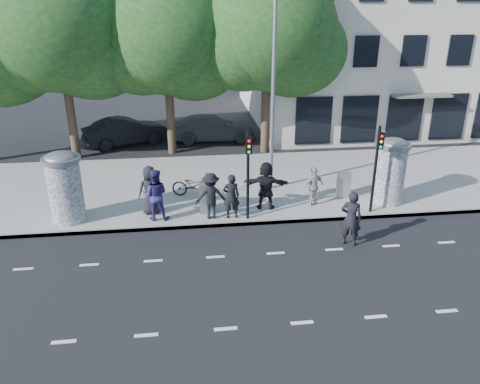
{
  "coord_description": "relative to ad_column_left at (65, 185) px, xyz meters",
  "views": [
    {
      "loc": [
        -2.81,
        -11.83,
        7.85
      ],
      "look_at": [
        -0.93,
        3.5,
        1.37
      ],
      "focal_mm": 35.0,
      "sensor_mm": 36.0,
      "label": 1
    }
  ],
  "objects": [
    {
      "name": "ped_d",
      "position": [
        5.25,
        -0.44,
        -0.5
      ],
      "size": [
        1.19,
        0.73,
        1.78
      ],
      "primitive_type": "imported",
      "rotation": [
        0.0,
        0.0,
        3.2
      ],
      "color": "black",
      "rests_on": "sidewalk"
    },
    {
      "name": "sidewalk",
      "position": [
        7.2,
        3.0,
        -1.46
      ],
      "size": [
        40.0,
        8.0,
        0.15
      ],
      "primitive_type": "cube",
      "color": "gray",
      "rests_on": "ground"
    },
    {
      "name": "cabinet_right",
      "position": [
        10.81,
        0.89,
        -0.86
      ],
      "size": [
        0.53,
        0.41,
        1.06
      ],
      "primitive_type": "cube",
      "rotation": [
        0.0,
        0.0,
        -0.07
      ],
      "color": "gray",
      "rests_on": "sidewalk"
    },
    {
      "name": "ped_b",
      "position": [
        6.0,
        -0.53,
        -0.52
      ],
      "size": [
        0.63,
        0.42,
        1.73
      ],
      "primitive_type": "imported",
      "rotation": [
        0.0,
        0.0,
        3.14
      ],
      "color": "black",
      "rests_on": "sidewalk"
    },
    {
      "name": "ground",
      "position": [
        7.2,
        -4.5,
        -1.54
      ],
      "size": [
        120.0,
        120.0,
        0.0
      ],
      "primitive_type": "plane",
      "color": "black",
      "rests_on": "ground"
    },
    {
      "name": "ped_e",
      "position": [
        9.34,
        0.24,
        -0.59
      ],
      "size": [
        1.06,
        0.85,
        1.59
      ],
      "primitive_type": "imported",
      "rotation": [
        0.0,
        0.0,
        3.55
      ],
      "color": "#A7A7AA",
      "rests_on": "sidewalk"
    },
    {
      "name": "traffic_pole_far",
      "position": [
        11.4,
        -0.71,
        0.69
      ],
      "size": [
        0.22,
        0.31,
        3.4
      ],
      "color": "black",
      "rests_on": "sidewalk"
    },
    {
      "name": "tree_mid_left",
      "position": [
        -1.3,
        8.0,
        4.96
      ],
      "size": [
        7.2,
        7.2,
        9.57
      ],
      "color": "#38281C",
      "rests_on": "ground"
    },
    {
      "name": "street_lamp",
      "position": [
        8.0,
        2.13,
        3.26
      ],
      "size": [
        0.25,
        0.93,
        8.0
      ],
      "color": "slate",
      "rests_on": "sidewalk"
    },
    {
      "name": "tree_center",
      "position": [
        8.7,
        7.8,
        4.77
      ],
      "size": [
        7.0,
        7.0,
        9.3
      ],
      "color": "#38281C",
      "rests_on": "ground"
    },
    {
      "name": "ped_a",
      "position": [
        3.01,
        0.24,
        -0.44
      ],
      "size": [
        1.06,
        0.84,
        1.89
      ],
      "primitive_type": "imported",
      "rotation": [
        0.0,
        0.0,
        3.43
      ],
      "color": "black",
      "rests_on": "sidewalk"
    },
    {
      "name": "ped_c",
      "position": [
        3.22,
        -0.3,
        -0.41
      ],
      "size": [
        1.02,
        0.84,
        1.96
      ],
      "primitive_type": "imported",
      "rotation": [
        0.0,
        0.0,
        3.04
      ],
      "color": "navy",
      "rests_on": "sidewalk"
    },
    {
      "name": "building",
      "position": [
        19.2,
        15.49,
        4.46
      ],
      "size": [
        20.3,
        15.85,
        12.0
      ],
      "color": "beige",
      "rests_on": "ground"
    },
    {
      "name": "lane_dash_near",
      "position": [
        7.2,
        -6.7,
        -1.53
      ],
      "size": [
        32.0,
        0.12,
        0.01
      ],
      "primitive_type": "cube",
      "color": "silver",
      "rests_on": "ground"
    },
    {
      "name": "ped_f",
      "position": [
        7.42,
        0.16,
        -0.44
      ],
      "size": [
        1.86,
        0.98,
        1.9
      ],
      "primitive_type": "imported",
      "rotation": [
        0.0,
        0.0,
        2.94
      ],
      "color": "black",
      "rests_on": "sidewalk"
    },
    {
      "name": "bicycle",
      "position": [
        4.68,
        1.69,
        -0.9
      ],
      "size": [
        1.09,
        1.97,
        0.98
      ],
      "primitive_type": "imported",
      "rotation": [
        0.0,
        0.0,
        1.32
      ],
      "color": "black",
      "rests_on": "sidewalk"
    },
    {
      "name": "curb",
      "position": [
        7.2,
        -0.95,
        -1.46
      ],
      "size": [
        40.0,
        0.1,
        0.16
      ],
      "primitive_type": "cube",
      "color": "slate",
      "rests_on": "ground"
    },
    {
      "name": "car_mid",
      "position": [
        1.09,
        10.1,
        -0.77
      ],
      "size": [
        3.41,
        4.91,
        1.54
      ],
      "primitive_type": "imported",
      "rotation": [
        0.0,
        0.0,
        2.0
      ],
      "color": "black",
      "rests_on": "ground"
    },
    {
      "name": "lane_dash_far",
      "position": [
        7.2,
        -3.1,
        -1.53
      ],
      "size": [
        32.0,
        0.12,
        0.01
      ],
      "primitive_type": "cube",
      "color": "silver",
      "rests_on": "ground"
    },
    {
      "name": "ad_column_right",
      "position": [
        12.4,
        0.2,
        0.0
      ],
      "size": [
        1.36,
        1.36,
        2.65
      ],
      "color": "beige",
      "rests_on": "sidewalk"
    },
    {
      "name": "ad_column_left",
      "position": [
        0.0,
        0.0,
        0.0
      ],
      "size": [
        1.36,
        1.36,
        2.65
      ],
      "color": "beige",
      "rests_on": "sidewalk"
    },
    {
      "name": "man_road",
      "position": [
        9.8,
        -2.79,
        -0.56
      ],
      "size": [
        0.84,
        0.72,
        1.95
      ],
      "primitive_type": "imported",
      "rotation": [
        0.0,
        0.0,
        2.72
      ],
      "color": "black",
      "rests_on": "ground"
    },
    {
      "name": "car_right",
      "position": [
        6.02,
        10.48,
        -0.81
      ],
      "size": [
        2.17,
        5.09,
        1.46
      ],
      "primitive_type": "imported",
      "rotation": [
        0.0,
        0.0,
        1.59
      ],
      "color": "#5C5E64",
      "rests_on": "ground"
    },
    {
      "name": "tree_near_left",
      "position": [
        3.7,
        8.2,
        4.53
      ],
      "size": [
        6.8,
        6.8,
        8.97
      ],
      "color": "#38281C",
      "rests_on": "ground"
    },
    {
      "name": "traffic_pole_near",
      "position": [
        6.6,
        -0.71,
        0.69
      ],
      "size": [
        0.22,
        0.31,
        3.4
      ],
      "color": "black",
      "rests_on": "sidewalk"
    },
    {
      "name": "cabinet_left",
      "position": [
        5.13,
        0.06,
        -0.79
      ],
      "size": [
        0.58,
        0.43,
        1.19
      ],
      "primitive_type": "cube",
      "rotation": [
        0.0,
        0.0,
        -0.04
      ],
      "color": "gray",
      "rests_on": "sidewalk"
    }
  ]
}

